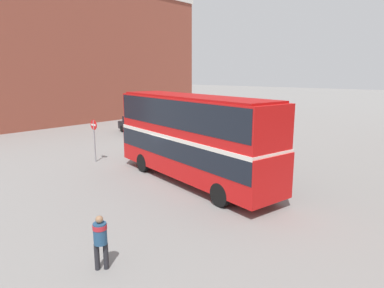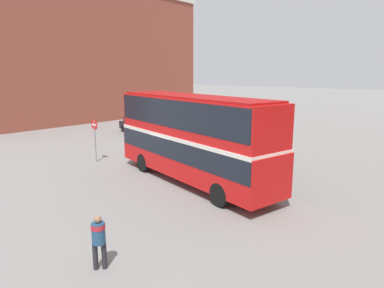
% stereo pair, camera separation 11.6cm
% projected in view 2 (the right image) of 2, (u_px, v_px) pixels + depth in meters
% --- Properties ---
extents(ground_plane, '(240.00, 240.00, 0.00)m').
position_uv_depth(ground_plane, '(176.00, 177.00, 19.47)').
color(ground_plane, gray).
extents(building_row_left, '(8.32, 34.78, 16.32)m').
position_uv_depth(building_row_left, '(77.00, 53.00, 42.08)').
color(building_row_left, brown).
rests_on(building_row_left, ground_plane).
extents(double_decker_bus, '(11.43, 4.80, 4.68)m').
position_uv_depth(double_decker_bus, '(192.00, 133.00, 18.15)').
color(double_decker_bus, red).
rests_on(double_decker_bus, ground_plane).
extents(pedestrian_foreground, '(0.60, 0.60, 1.72)m').
position_uv_depth(pedestrian_foreground, '(99.00, 237.00, 10.19)').
color(pedestrian_foreground, '#232328').
rests_on(pedestrian_foreground, ground_plane).
extents(parked_car_kerb_near, '(4.87, 2.88, 1.61)m').
position_uv_depth(parked_car_kerb_near, '(137.00, 125.00, 33.57)').
color(parked_car_kerb_near, black).
rests_on(parked_car_kerb_near, ground_plane).
extents(no_entry_sign, '(0.67, 0.08, 2.83)m').
position_uv_depth(no_entry_sign, '(95.00, 133.00, 22.57)').
color(no_entry_sign, gray).
rests_on(no_entry_sign, ground_plane).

